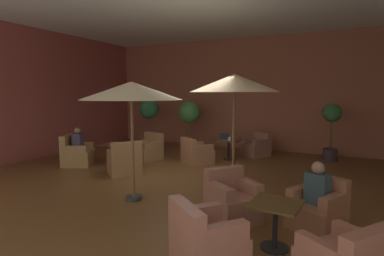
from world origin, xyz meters
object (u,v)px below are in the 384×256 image
at_px(cafe_table_front_right, 116,148).
at_px(armchair_front_right_north, 125,162).
at_px(armchair_mid_center_south, 232,201).
at_px(armchair_front_left_east, 257,147).
at_px(open_laptop, 225,138).
at_px(potted_tree_mid_left, 149,113).
at_px(iced_drink_cup, 230,139).
at_px(armchair_mid_center_west, 205,242).
at_px(patio_umbrella_tall_red, 131,92).
at_px(cafe_table_mid_center, 275,215).
at_px(armchair_mid_center_east, 318,209).
at_px(patron_blue_shirt, 78,140).
at_px(patio_umbrella_center_beige, 234,84).
at_px(armchair_front_right_south, 77,154).
at_px(patron_by_window, 317,185).
at_px(cafe_table_front_left, 229,143).
at_px(potted_tree_left_corner, 190,116).
at_px(potted_tree_mid_right, 332,125).
at_px(armchair_front_right_east, 147,150).
at_px(armchair_front_left_north, 196,154).

height_order(cafe_table_front_right, armchair_front_right_north, armchair_front_right_north).
height_order(armchair_front_right_north, armchair_mid_center_south, armchair_front_right_north).
height_order(armchair_front_left_east, open_laptop, open_laptop).
height_order(potted_tree_mid_left, iced_drink_cup, potted_tree_mid_left).
distance_m(armchair_mid_center_west, open_laptop, 6.18).
bearing_deg(patio_umbrella_tall_red, open_laptop, 84.91).
relative_size(cafe_table_mid_center, armchair_mid_center_east, 0.73).
relative_size(cafe_table_front_right, patron_blue_shirt, 1.07).
bearing_deg(patron_blue_shirt, cafe_table_front_right, 26.77).
distance_m(armchair_front_left_east, patio_umbrella_center_beige, 4.05).
bearing_deg(armchair_front_right_south, potted_tree_mid_left, 86.88).
relative_size(patio_umbrella_tall_red, patron_by_window, 3.46).
relative_size(cafe_table_front_right, patio_umbrella_tall_red, 0.31).
relative_size(armchair_mid_center_south, open_laptop, 2.99).
height_order(cafe_table_front_left, patron_blue_shirt, patron_blue_shirt).
bearing_deg(potted_tree_left_corner, patio_umbrella_center_beige, -50.58).
bearing_deg(armchair_front_right_north, patron_blue_shirt, 173.05).
xyz_separation_m(armchair_mid_center_west, patron_by_window, (1.15, 1.73, 0.39)).
xyz_separation_m(cafe_table_mid_center, potted_tree_mid_left, (-6.06, 6.01, 0.86)).
bearing_deg(armchair_mid_center_south, potted_tree_mid_right, 76.99).
height_order(armchair_front_left_east, potted_tree_mid_right, potted_tree_mid_right).
xyz_separation_m(potted_tree_mid_left, open_laptop, (3.50, -0.95, -0.64)).
distance_m(cafe_table_front_left, armchair_front_right_north, 3.47).
bearing_deg(armchair_front_right_east, potted_tree_mid_left, 122.02).
bearing_deg(patron_blue_shirt, potted_tree_mid_left, 87.58).
height_order(armchair_front_left_north, cafe_table_mid_center, armchair_front_left_north).
height_order(cafe_table_front_right, potted_tree_mid_right, potted_tree_mid_right).
relative_size(cafe_table_mid_center, iced_drink_cup, 6.41).
bearing_deg(patio_umbrella_tall_red, cafe_table_front_right, 135.86).
height_order(armchair_mid_center_west, potted_tree_mid_left, potted_tree_mid_left).
xyz_separation_m(armchair_front_right_south, patio_umbrella_center_beige, (4.78, 0.16, 2.01)).
xyz_separation_m(armchair_front_left_east, armchair_mid_center_south, (0.95, -5.44, 0.02)).
xyz_separation_m(cafe_table_front_left, open_laptop, (-0.08, -0.10, 0.17)).
distance_m(cafe_table_front_left, potted_tree_mid_right, 3.26).
distance_m(potted_tree_mid_right, open_laptop, 3.35).
bearing_deg(armchair_mid_center_east, armchair_front_left_north, 138.02).
bearing_deg(armchair_front_left_east, cafe_table_front_left, -126.18).
xyz_separation_m(armchair_front_right_north, patron_by_window, (4.79, -1.32, 0.38)).
distance_m(cafe_table_front_left, armchair_front_right_east, 2.62).
bearing_deg(armchair_mid_center_east, armchair_front_right_north, 165.03).
distance_m(armchair_front_left_north, armchair_front_left_east, 2.32).
distance_m(patron_blue_shirt, patron_by_window, 6.85).
relative_size(armchair_front_right_east, potted_tree_left_corner, 0.56).
relative_size(patio_umbrella_center_beige, iced_drink_cup, 23.28).
bearing_deg(open_laptop, patron_by_window, -53.98).
relative_size(armchair_front_left_north, cafe_table_front_right, 1.53).
bearing_deg(armchair_front_right_south, armchair_front_right_north, -6.14).
distance_m(potted_tree_mid_right, patron_by_window, 5.49).
height_order(armchair_front_right_east, patron_blue_shirt, patron_blue_shirt).
xyz_separation_m(armchair_mid_center_west, patron_blue_shirt, (-5.52, 3.28, 0.44)).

